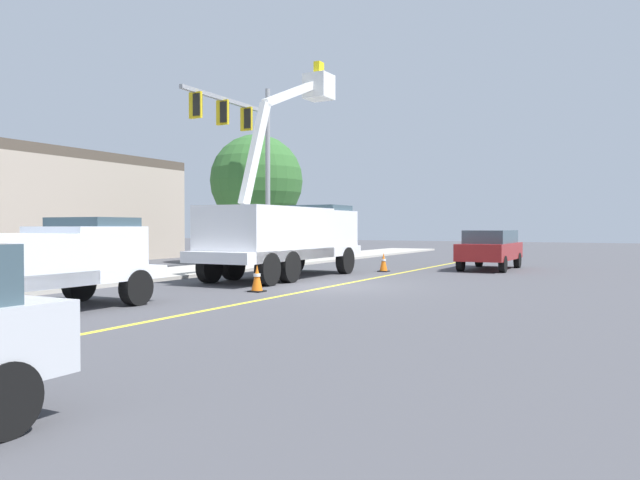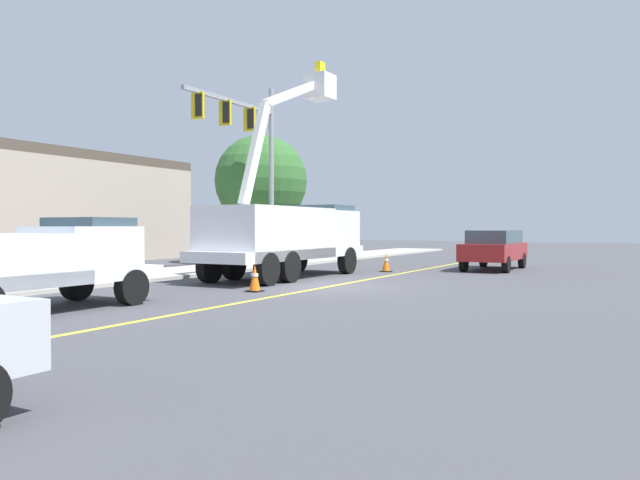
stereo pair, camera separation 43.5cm
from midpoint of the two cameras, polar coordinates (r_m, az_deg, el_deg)
name	(u,v)px [view 2 (the right image)]	position (r m, az deg, el deg)	size (l,w,h in m)	color
ground	(328,287)	(18.98, 1.37, -4.34)	(120.00, 120.00, 0.00)	#47474C
sidewalk_far_side	(143,275)	(23.48, -15.46, -3.17)	(60.00, 3.60, 0.12)	#B2ADA3
lane_centre_stripe	(328,287)	(18.98, 1.37, -4.33)	(50.00, 0.16, 0.01)	yellow
utility_bucket_truck	(287,233)	(22.37, -2.51, 0.69)	(8.28, 2.82, 7.86)	white
service_pickup_truck	(34,260)	(14.60, -24.06, -1.72)	(5.67, 2.34, 2.06)	white
passing_minivan	(494,247)	(27.56, 16.21, -0.63)	(4.86, 2.08, 1.69)	maroon
traffic_cone_mid_front	(255,278)	(17.61, -5.33, -3.55)	(0.40, 0.40, 0.77)	black
traffic_cone_mid_rear	(386,263)	(25.44, 6.60, -2.07)	(0.40, 0.40, 0.77)	black
traffic_signal_mast	(248,141)	(26.99, -6.21, 9.06)	(6.08, 0.68, 8.11)	gray
street_tree_right	(261,181)	(31.41, -5.07, 5.43)	(4.65, 4.65, 6.48)	brown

